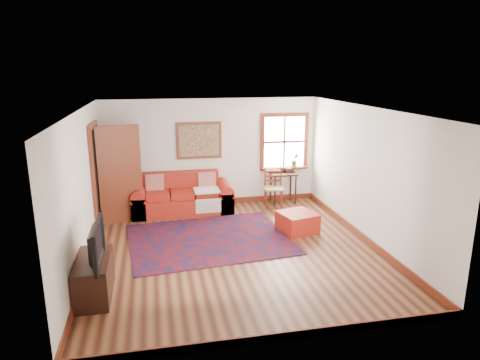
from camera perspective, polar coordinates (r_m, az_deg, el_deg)
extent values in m
plane|color=#3C1C10|center=(7.79, -0.78, -9.23)|extent=(5.50, 5.50, 0.00)
cube|color=silver|center=(10.02, -3.77, 3.67)|extent=(5.00, 0.04, 2.50)
cube|color=silver|center=(4.84, 5.37, -8.60)|extent=(5.00, 0.04, 2.50)
cube|color=silver|center=(7.35, -20.34, -1.32)|extent=(0.04, 5.50, 2.50)
cube|color=silver|center=(8.20, 16.60, 0.60)|extent=(0.04, 5.50, 2.50)
cube|color=white|center=(7.15, -0.85, 9.40)|extent=(5.00, 5.50, 0.04)
cube|color=maroon|center=(10.30, -3.65, -2.85)|extent=(5.00, 0.03, 0.12)
cube|color=maroon|center=(7.74, -19.44, -9.81)|extent=(0.03, 5.50, 0.12)
cube|color=maroon|center=(8.55, 15.93, -7.16)|extent=(0.03, 5.50, 0.12)
cube|color=white|center=(10.35, 5.89, 5.11)|extent=(1.00, 0.02, 1.20)
cube|color=maroon|center=(10.25, 6.01, 8.65)|extent=(1.18, 0.06, 0.09)
cube|color=maroon|center=(10.46, 5.83, 1.61)|extent=(1.18, 0.06, 0.09)
cube|color=maroon|center=(10.19, 2.98, 5.01)|extent=(0.09, 0.06, 1.20)
cube|color=maroon|center=(10.51, 8.77, 5.16)|extent=(0.09, 0.06, 1.20)
cube|color=maroon|center=(10.34, 5.92, 5.09)|extent=(1.00, 0.04, 0.05)
cube|color=maroon|center=(10.39, 5.94, 1.66)|extent=(1.15, 0.20, 0.04)
imported|color=#406B25|center=(10.41, 7.32, 2.68)|extent=(0.18, 0.15, 0.33)
cube|color=black|center=(8.94, -18.71, 0.08)|extent=(0.02, 0.90, 2.05)
cube|color=maroon|center=(8.46, -18.89, -0.74)|extent=(0.06, 0.09, 2.05)
cube|color=maroon|center=(9.41, -18.19, 0.83)|extent=(0.06, 0.09, 2.05)
cube|color=maroon|center=(8.74, -19.09, 6.89)|extent=(0.06, 1.08, 0.09)
cube|color=maroon|center=(9.17, -15.70, 0.68)|extent=(0.86, 0.35, 2.05)
cube|color=silver|center=(9.15, -15.74, 1.30)|extent=(0.56, 0.22, 1.33)
cube|color=maroon|center=(9.91, -5.51, 5.27)|extent=(1.05, 0.04, 0.85)
cube|color=tan|center=(9.88, -5.49, 5.25)|extent=(0.92, 0.03, 0.72)
cube|color=#550C0F|center=(8.23, -4.13, -7.84)|extent=(3.16, 2.63, 0.02)
cube|color=#A22014|center=(9.74, -7.68, -3.18)|extent=(2.22, 0.92, 0.39)
cube|color=#A22014|center=(9.94, -7.90, -0.21)|extent=(1.73, 0.25, 0.48)
cube|color=#A22014|center=(9.72, -13.32, -3.20)|extent=(0.31, 0.92, 0.48)
cube|color=#A22014|center=(9.83, -2.12, -2.59)|extent=(0.31, 0.92, 0.48)
cube|color=gold|center=(9.76, -11.29, -0.46)|extent=(0.41, 0.20, 0.42)
cube|color=gold|center=(9.83, -4.42, -0.11)|extent=(0.41, 0.20, 0.42)
cube|color=silver|center=(9.52, -4.47, -1.35)|extent=(0.56, 0.50, 0.04)
cube|color=#A22014|center=(8.64, 7.65, -5.55)|extent=(0.81, 0.81, 0.38)
cube|color=black|center=(10.29, 5.81, 0.86)|extent=(0.61, 0.46, 0.04)
cylinder|color=black|center=(10.14, 4.69, -1.47)|extent=(0.04, 0.04, 0.69)
cylinder|color=black|center=(10.29, 7.43, -1.30)|extent=(0.04, 0.04, 0.69)
cylinder|color=black|center=(10.49, 4.11, -0.91)|extent=(0.04, 0.04, 0.69)
cylinder|color=black|center=(10.63, 6.77, -0.75)|extent=(0.04, 0.04, 0.69)
cube|color=tan|center=(9.95, 4.49, -1.10)|extent=(0.49, 0.48, 0.04)
cylinder|color=maroon|center=(9.84, 3.50, -2.73)|extent=(0.04, 0.04, 0.44)
cylinder|color=maroon|center=(9.87, 5.63, -2.71)|extent=(0.04, 0.04, 0.44)
cylinder|color=maroon|center=(10.10, 3.35, -0.84)|extent=(0.04, 0.04, 0.92)
cylinder|color=maroon|center=(10.14, 5.43, -0.83)|extent=(0.04, 0.04, 0.92)
cube|color=maroon|center=(10.05, 4.42, 0.55)|extent=(0.37, 0.09, 0.28)
cube|color=black|center=(6.55, -18.89, -12.19)|extent=(0.47, 1.03, 0.57)
imported|color=black|center=(6.20, -19.28, -8.02)|extent=(0.13, 0.99, 0.57)
cylinder|color=silver|center=(6.73, -18.36, -7.94)|extent=(0.12, 0.12, 0.18)
cylinder|color=#FFA53F|center=(6.74, -18.34, -8.17)|extent=(0.07, 0.07, 0.12)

